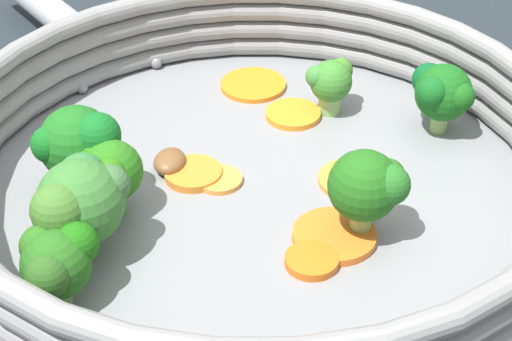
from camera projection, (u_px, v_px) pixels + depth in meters
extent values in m
plane|color=#1F262B|center=(256.00, 211.00, 0.52)|extent=(4.00, 4.00, 0.00)
cylinder|color=gray|center=(256.00, 201.00, 0.52)|extent=(0.35, 0.35, 0.02)
torus|color=gray|center=(256.00, 181.00, 0.51)|extent=(0.37, 0.37, 0.01)
torus|color=gray|center=(256.00, 162.00, 0.50)|extent=(0.37, 0.37, 0.01)
torus|color=gray|center=(256.00, 142.00, 0.49)|extent=(0.37, 0.37, 0.01)
torus|color=gray|center=(256.00, 121.00, 0.48)|extent=(0.37, 0.37, 0.01)
cylinder|color=#999B9E|center=(55.00, 14.00, 0.68)|extent=(0.09, 0.19, 0.03)
sphere|color=gray|center=(156.00, 63.00, 0.63)|extent=(0.01, 0.01, 0.01)
sphere|color=gray|center=(82.00, 87.00, 0.60)|extent=(0.01, 0.01, 0.01)
cylinder|color=orange|center=(253.00, 85.00, 0.61)|extent=(0.07, 0.07, 0.00)
cylinder|color=orange|center=(334.00, 236.00, 0.48)|extent=(0.06, 0.06, 0.00)
cylinder|color=orange|center=(219.00, 179.00, 0.52)|extent=(0.04, 0.04, 0.00)
cylinder|color=orange|center=(312.00, 261.00, 0.46)|extent=(0.04, 0.04, 0.00)
cylinder|color=orange|center=(193.00, 173.00, 0.52)|extent=(0.05, 0.05, 0.00)
cylinder|color=orange|center=(293.00, 114.00, 0.58)|extent=(0.05, 0.05, 0.00)
cylinder|color=orange|center=(353.00, 180.00, 0.52)|extent=(0.04, 0.04, 0.00)
cylinder|color=#8AB262|center=(440.00, 118.00, 0.56)|extent=(0.01, 0.01, 0.02)
sphere|color=#155717|center=(443.00, 93.00, 0.55)|extent=(0.04, 0.04, 0.04)
sphere|color=#11561B|center=(432.00, 92.00, 0.54)|extent=(0.02, 0.02, 0.02)
sphere|color=#155615|center=(460.00, 97.00, 0.54)|extent=(0.02, 0.02, 0.02)
sphere|color=#0B4E20|center=(429.00, 80.00, 0.56)|extent=(0.02, 0.02, 0.02)
cylinder|color=#7EA14E|center=(86.00, 237.00, 0.46)|extent=(0.01, 0.01, 0.02)
sphere|color=#356F2D|center=(81.00, 202.00, 0.45)|extent=(0.05, 0.05, 0.05)
sphere|color=#3D6C27|center=(59.00, 210.00, 0.43)|extent=(0.03, 0.03, 0.03)
sphere|color=#2D6E33|center=(82.00, 178.00, 0.46)|extent=(0.03, 0.03, 0.03)
sphere|color=#396536|center=(110.00, 185.00, 0.45)|extent=(0.02, 0.02, 0.02)
cylinder|color=#84B361|center=(330.00, 102.00, 0.58)|extent=(0.02, 0.02, 0.02)
sphere|color=#367729|center=(331.00, 81.00, 0.57)|extent=(0.03, 0.03, 0.03)
sphere|color=#3D7322|center=(341.00, 70.00, 0.58)|extent=(0.02, 0.02, 0.02)
sphere|color=#397B32|center=(317.00, 77.00, 0.57)|extent=(0.02, 0.02, 0.02)
sphere|color=#37782D|center=(339.00, 71.00, 0.58)|extent=(0.02, 0.02, 0.02)
cylinder|color=#8BB165|center=(82.00, 175.00, 0.51)|extent=(0.01, 0.01, 0.02)
sphere|color=#1A5F1B|center=(77.00, 143.00, 0.50)|extent=(0.05, 0.05, 0.05)
sphere|color=#115F1A|center=(50.00, 144.00, 0.49)|extent=(0.02, 0.02, 0.02)
sphere|color=#115F1E|center=(98.00, 135.00, 0.49)|extent=(0.03, 0.03, 0.03)
cylinder|color=#5C944C|center=(115.00, 198.00, 0.49)|extent=(0.01, 0.01, 0.02)
sphere|color=#246916|center=(112.00, 171.00, 0.48)|extent=(0.04, 0.04, 0.04)
sphere|color=#2D6E13|center=(99.00, 151.00, 0.48)|extent=(0.02, 0.02, 0.02)
sphere|color=#296D12|center=(110.00, 173.00, 0.47)|extent=(0.02, 0.02, 0.02)
sphere|color=#256111|center=(89.00, 169.00, 0.48)|extent=(0.02, 0.02, 0.02)
cylinder|color=#8DB768|center=(361.00, 217.00, 0.47)|extent=(0.01, 0.01, 0.02)
sphere|color=#1E5B16|center=(364.00, 186.00, 0.46)|extent=(0.04, 0.04, 0.04)
sphere|color=#22641F|center=(390.00, 185.00, 0.46)|extent=(0.02, 0.02, 0.02)
sphere|color=#265A16|center=(387.00, 176.00, 0.47)|extent=(0.02, 0.02, 0.02)
cylinder|color=#759953|center=(61.00, 290.00, 0.43)|extent=(0.01, 0.01, 0.02)
sphere|color=#225C18|center=(56.00, 264.00, 0.42)|extent=(0.04, 0.04, 0.04)
sphere|color=#265E18|center=(42.00, 246.00, 0.43)|extent=(0.02, 0.02, 0.02)
sphere|color=#195F0F|center=(77.00, 244.00, 0.42)|extent=(0.02, 0.02, 0.02)
sphere|color=#27531A|center=(47.00, 276.00, 0.41)|extent=(0.02, 0.02, 0.02)
ellipsoid|color=brown|center=(170.00, 161.00, 0.53)|extent=(0.03, 0.03, 0.01)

